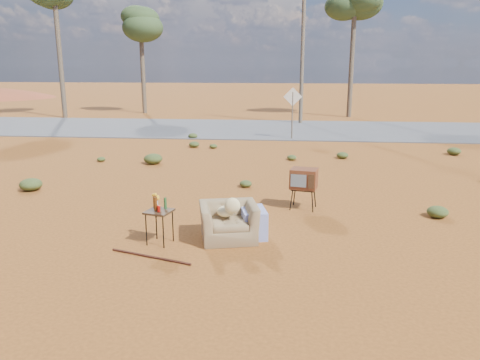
# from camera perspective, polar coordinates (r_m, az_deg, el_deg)

# --- Properties ---
(ground) EXTENTS (140.00, 140.00, 0.00)m
(ground) POSITION_cam_1_polar(r_m,az_deg,el_deg) (8.67, -3.22, -7.38)
(ground) COLOR #93501D
(ground) RESTS_ON ground
(highway) EXTENTS (140.00, 7.00, 0.04)m
(highway) POSITION_cam_1_polar(r_m,az_deg,el_deg) (23.22, 2.54, 6.25)
(highway) COLOR #565659
(highway) RESTS_ON ground
(armchair) EXTENTS (1.32, 1.03, 0.90)m
(armchair) POSITION_cam_1_polar(r_m,az_deg,el_deg) (8.62, -0.81, -4.51)
(armchair) COLOR olive
(armchair) RESTS_ON ground
(tv_unit) EXTENTS (0.65, 0.56, 0.91)m
(tv_unit) POSITION_cam_1_polar(r_m,az_deg,el_deg) (10.40, 7.79, 0.08)
(tv_unit) COLOR black
(tv_unit) RESTS_ON ground
(side_table) EXTENTS (0.53, 0.53, 0.88)m
(side_table) POSITION_cam_1_polar(r_m,az_deg,el_deg) (8.48, -9.94, -3.48)
(side_table) COLOR #3B2915
(side_table) RESTS_ON ground
(rusty_bar) EXTENTS (1.49, 0.52, 0.04)m
(rusty_bar) POSITION_cam_1_polar(r_m,az_deg,el_deg) (8.07, -10.85, -9.16)
(rusty_bar) COLOR #451E12
(rusty_bar) RESTS_ON ground
(road_sign) EXTENTS (0.78, 0.06, 2.19)m
(road_sign) POSITION_cam_1_polar(r_m,az_deg,el_deg) (20.04, 6.43, 9.20)
(road_sign) COLOR brown
(road_sign) RESTS_ON ground
(eucalyptus_near_left) EXTENTS (3.20, 3.20, 6.60)m
(eucalyptus_near_left) POSITION_cam_1_polar(r_m,az_deg,el_deg) (31.46, -12.02, 17.92)
(eucalyptus_near_left) COLOR brown
(eucalyptus_near_left) RESTS_ON ground
(eucalyptus_center) EXTENTS (3.20, 3.20, 7.60)m
(eucalyptus_center) POSITION_cam_1_polar(r_m,az_deg,el_deg) (29.39, 13.83, 20.04)
(eucalyptus_center) COLOR brown
(eucalyptus_center) RESTS_ON ground
(utility_pole_center) EXTENTS (1.40, 0.20, 8.00)m
(utility_pole_center) POSITION_cam_1_polar(r_m,az_deg,el_deg) (25.50, 7.66, 16.13)
(utility_pole_center) COLOR brown
(utility_pole_center) RESTS_ON ground
(scrub_patch) EXTENTS (17.49, 8.07, 0.33)m
(scrub_patch) POSITION_cam_1_polar(r_m,az_deg,el_deg) (12.92, -3.82, 0.47)
(scrub_patch) COLOR #475625
(scrub_patch) RESTS_ON ground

